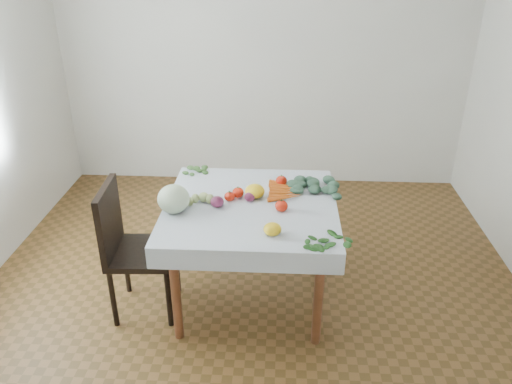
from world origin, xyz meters
TOP-DOWN VIEW (x-y plane):
  - ground at (0.00, 0.00)m, footprint 4.00×4.00m
  - back_wall at (0.00, 2.00)m, footprint 4.00×0.04m
  - table at (0.00, 0.00)m, footprint 1.00×1.00m
  - tablecloth at (0.00, 0.00)m, footprint 1.12×1.12m
  - chair at (-0.80, -0.17)m, footprint 0.45×0.45m
  - cabbage at (-0.48, -0.13)m, footprint 0.21×0.21m
  - tomato_a at (-0.09, 0.09)m, footprint 0.09×0.09m
  - tomato_b at (0.20, 0.30)m, footprint 0.10×0.10m
  - tomato_c at (-0.14, 0.04)m, footprint 0.08×0.08m
  - tomato_d at (0.20, -0.09)m, footprint 0.11×0.11m
  - heirloom_back at (0.02, 0.09)m, footprint 0.17×0.17m
  - heirloom_front at (0.15, -0.38)m, footprint 0.13×0.13m
  - onion_a at (-0.22, -0.05)m, footprint 0.11×0.11m
  - onion_b at (-0.01, 0.04)m, footprint 0.08×0.08m
  - tomatillo_cluster at (-0.32, -0.02)m, footprint 0.13×0.14m
  - carrot_bunch at (0.22, 0.17)m, footprint 0.23×0.31m
  - kale_bunch at (0.41, 0.21)m, footprint 0.35×0.33m
  - basil_bunch at (0.47, -0.44)m, footprint 0.27×0.22m
  - dill_bunch at (-0.45, 0.48)m, footprint 0.22×0.16m

SIDE VIEW (x-z plane):
  - ground at x=0.00m, z-range 0.00..0.00m
  - chair at x=-0.80m, z-range 0.07..1.01m
  - table at x=0.00m, z-range 0.28..1.03m
  - tablecloth at x=0.00m, z-range 0.75..0.76m
  - basil_bunch at x=0.47m, z-range 0.76..0.77m
  - dill_bunch at x=-0.45m, z-range 0.76..0.78m
  - carrot_bunch at x=0.22m, z-range 0.76..0.79m
  - kale_bunch at x=0.41m, z-range 0.76..0.80m
  - tomatillo_cluster at x=-0.32m, z-range 0.76..0.81m
  - onion_b at x=-0.01m, z-range 0.76..0.82m
  - tomato_c at x=-0.14m, z-range 0.76..0.82m
  - tomato_a at x=-0.09m, z-range 0.76..0.82m
  - tomato_b at x=0.20m, z-range 0.76..0.82m
  - tomato_d at x=0.20m, z-range 0.76..0.83m
  - onion_a at x=-0.22m, z-range 0.76..0.83m
  - heirloom_front at x=0.15m, z-range 0.76..0.83m
  - heirloom_back at x=0.02m, z-range 0.76..0.85m
  - cabbage at x=-0.48m, z-range 0.76..0.94m
  - back_wall at x=0.00m, z-range 0.00..2.70m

